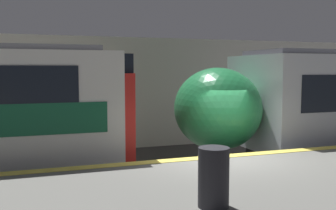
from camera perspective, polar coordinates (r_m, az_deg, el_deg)
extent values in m
plane|color=#33302D|center=(9.34, 7.48, -13.77)|extent=(120.00, 120.00, 0.00)
cube|color=slate|center=(7.53, 14.55, -14.22)|extent=(40.00, 3.99, 1.09)
cube|color=#EAD14C|center=(8.91, 8.00, -7.38)|extent=(40.00, 0.30, 0.01)
cube|color=#B2AD9E|center=(15.20, -3.89, 1.76)|extent=(50.00, 0.15, 4.24)
ellipsoid|color=#238447|center=(11.28, 7.16, -0.55)|extent=(2.42, 2.80, 2.34)
sphere|color=#F2EFCC|center=(10.94, 2.66, -2.90)|extent=(0.20, 0.20, 0.20)
cube|color=red|center=(10.34, -7.44, -1.54)|extent=(0.25, 2.98, 2.23)
cube|color=black|center=(10.27, -7.51, 4.66)|extent=(0.25, 2.68, 0.89)
sphere|color=#EA4C42|center=(9.77, -5.70, -4.24)|extent=(0.18, 0.18, 0.18)
sphere|color=#EA4C42|center=(11.09, -7.35, -3.12)|extent=(0.18, 0.18, 0.18)
cylinder|color=#232328|center=(5.65, 6.63, -10.37)|extent=(0.44, 0.44, 0.85)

